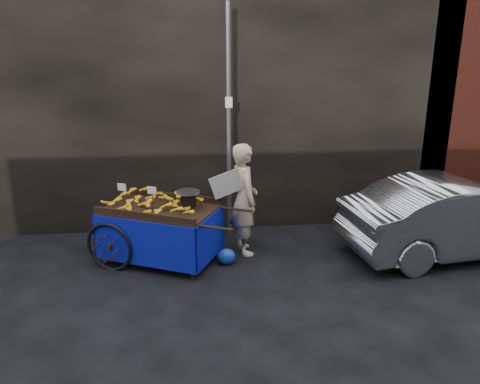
{
  "coord_description": "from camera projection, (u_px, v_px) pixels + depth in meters",
  "views": [
    {
      "loc": [
        -0.31,
        -6.71,
        3.28
      ],
      "look_at": [
        0.42,
        0.5,
        1.04
      ],
      "focal_mm": 35.0,
      "sensor_mm": 36.0,
      "label": 1
    }
  ],
  "objects": [
    {
      "name": "ground",
      "position": [
        217.0,
        265.0,
        7.37
      ],
      "size": [
        80.0,
        80.0,
        0.0
      ],
      "primitive_type": "plane",
      "color": "black",
      "rests_on": "ground"
    },
    {
      "name": "banana_cart",
      "position": [
        157.0,
        213.0,
        7.36
      ],
      "size": [
        2.58,
        1.94,
        1.28
      ],
      "rotation": [
        0.0,
        0.0,
        -0.44
      ],
      "color": "black",
      "rests_on": "ground"
    },
    {
      "name": "vendor",
      "position": [
        244.0,
        199.0,
        7.6
      ],
      "size": [
        0.87,
        0.75,
        1.85
      ],
      "rotation": [
        0.0,
        0.0,
        1.76
      ],
      "color": "beige",
      "rests_on": "ground"
    },
    {
      "name": "building_wall",
      "position": [
        228.0,
        90.0,
        9.14
      ],
      "size": [
        13.5,
        2.0,
        5.0
      ],
      "color": "black",
      "rests_on": "ground"
    },
    {
      "name": "parked_car",
      "position": [
        460.0,
        217.0,
        7.65
      ],
      "size": [
        4.03,
        1.89,
        1.28
      ],
      "primitive_type": "imported",
      "rotation": [
        0.0,
        0.0,
        1.71
      ],
      "color": "#A6A7AD",
      "rests_on": "ground"
    },
    {
      "name": "plastic_bag",
      "position": [
        226.0,
        257.0,
        7.38
      ],
      "size": [
        0.29,
        0.23,
        0.26
      ],
      "primitive_type": "ellipsoid",
      "color": "#173DB0",
      "rests_on": "ground"
    },
    {
      "name": "street_pole",
      "position": [
        229.0,
        125.0,
        8.04
      ],
      "size": [
        0.12,
        0.1,
        4.0
      ],
      "color": "slate",
      "rests_on": "ground"
    }
  ]
}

